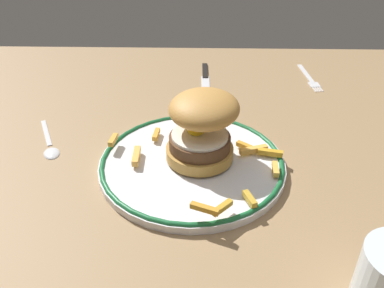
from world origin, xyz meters
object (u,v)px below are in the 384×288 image
dinner_plate (192,164)px  fork (309,78)px  burger (202,126)px  knife (205,77)px  spoon (50,147)px

dinner_plate → fork: (25.50, 34.06, -0.66)cm
burger → fork: burger is taller
burger → knife: bearing=88.8°
fork → knife: size_ratio=0.80×
dinner_plate → spoon: size_ratio=2.26×
fork → knife: knife is taller
burger → spoon: (-25.27, 3.15, -6.44)cm
knife → dinner_plate: bearing=-93.7°
fork → knife: 23.32cm
fork → spoon: bearing=-149.3°
dinner_plate → burger: bearing=48.7°
burger → spoon: burger is taller
dinner_plate → fork: bearing=53.2°
knife → spoon: bearing=-131.7°
burger → spoon: size_ratio=1.16×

